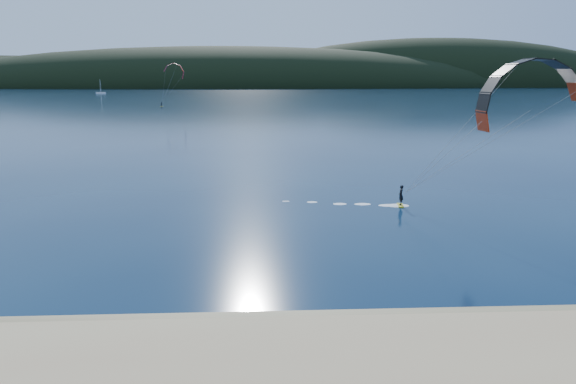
{
  "coord_description": "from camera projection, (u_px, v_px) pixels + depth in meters",
  "views": [
    {
      "loc": [
        1.14,
        -17.29,
        10.95
      ],
      "look_at": [
        2.44,
        10.0,
        5.0
      ],
      "focal_mm": 32.35,
      "sensor_mm": 36.0,
      "label": 1
    }
  ],
  "objects": [
    {
      "name": "ground",
      "position": [
        235.0,
        382.0,
        19.15
      ],
      "size": [
        1800.0,
        1800.0,
        0.0
      ],
      "primitive_type": "plane",
      "color": "#071A34",
      "rests_on": "ground"
    },
    {
      "name": "kitesurfer_far",
      "position": [
        174.0,
        74.0,
        205.5
      ],
      "size": [
        11.64,
        7.81,
        16.62
      ],
      "color": "gold",
      "rests_on": "ground"
    },
    {
      "name": "kitesurfer_near",
      "position": [
        524.0,
        114.0,
        40.28
      ],
      "size": [
        23.63,
        7.45,
        12.72
      ],
      "color": "gold",
      "rests_on": "ground"
    },
    {
      "name": "headland",
      "position": [
        263.0,
        87.0,
        746.56
      ],
      "size": [
        1200.0,
        310.0,
        140.0
      ],
      "color": "black",
      "rests_on": "ground"
    },
    {
      "name": "wet_sand",
      "position": [
        240.0,
        325.0,
        23.53
      ],
      "size": [
        220.0,
        2.5,
        0.1
      ],
      "color": "#927E54",
      "rests_on": "ground"
    },
    {
      "name": "sailboat",
      "position": [
        101.0,
        93.0,
        403.68
      ],
      "size": [
        7.78,
        4.82,
        10.82
      ],
      "color": "white",
      "rests_on": "ground"
    }
  ]
}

